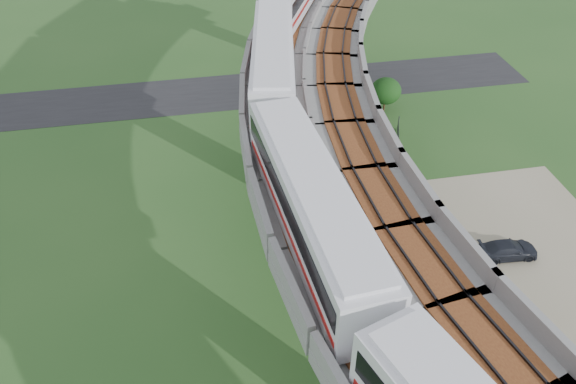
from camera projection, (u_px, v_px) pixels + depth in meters
name	position (u px, v px, depth m)	size (l,w,h in m)	color
ground	(321.00, 296.00, 37.88)	(160.00, 160.00, 0.00)	#295321
dirt_lot	(527.00, 289.00, 38.36)	(18.00, 26.00, 0.04)	gray
asphalt_road	(257.00, 89.00, 61.02)	(60.00, 8.00, 0.03)	#232326
viaduct	(390.00, 184.00, 32.83)	(19.58, 73.98, 11.40)	#99968E
metro_train	(327.00, 124.00, 31.87)	(11.55, 61.30, 3.64)	white
fence	(458.00, 269.00, 38.83)	(3.87, 38.73, 1.50)	#2D382D
tree_0	(386.00, 91.00, 56.05)	(3.08, 3.08, 3.55)	#382314
tree_1	(384.00, 152.00, 48.55)	(1.83, 1.83, 2.48)	#382314
tree_2	(394.00, 231.00, 39.40)	(2.35, 2.35, 3.43)	#382314
tree_3	(470.00, 347.00, 32.41)	(2.19, 2.19, 2.81)	#382314
car_white	(560.00, 352.00, 33.59)	(1.50, 3.74, 1.27)	white
car_dark	(508.00, 250.00, 40.47)	(1.77, 4.37, 1.27)	black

